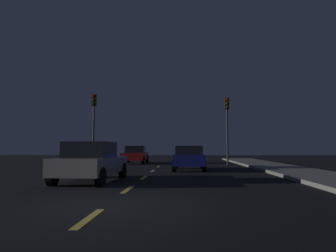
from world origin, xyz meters
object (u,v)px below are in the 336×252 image
object	(u,v)px
traffic_signal_right	(227,118)
car_oncoming_far	(135,154)
car_adjacent_lane	(92,161)
car_stopped_ahead	(189,158)
traffic_signal_left	(94,116)

from	to	relation	value
traffic_signal_right	car_oncoming_far	xyz separation A→B (m)	(-7.29, 2.17, -2.81)
traffic_signal_right	car_adjacent_lane	world-z (taller)	traffic_signal_right
car_adjacent_lane	car_oncoming_far	xyz separation A→B (m)	(-0.47, 13.42, -0.03)
car_adjacent_lane	car_oncoming_far	size ratio (longest dim) A/B	0.98
car_stopped_ahead	car_oncoming_far	xyz separation A→B (m)	(-4.32, 7.31, 0.01)
traffic_signal_left	car_oncoming_far	world-z (taller)	traffic_signal_left
traffic_signal_left	car_adjacent_lane	distance (m)	12.13
car_stopped_ahead	car_oncoming_far	size ratio (longest dim) A/B	0.93
car_stopped_ahead	car_adjacent_lane	bearing A→B (deg)	-122.26
traffic_signal_left	traffic_signal_right	xyz separation A→B (m)	(10.20, -0.00, -0.22)
car_adjacent_lane	car_oncoming_far	world-z (taller)	car_adjacent_lane
traffic_signal_right	car_stopped_ahead	world-z (taller)	traffic_signal_right
traffic_signal_left	car_adjacent_lane	world-z (taller)	traffic_signal_left
traffic_signal_left	traffic_signal_right	bearing A→B (deg)	-0.00
traffic_signal_left	car_stopped_ahead	xyz separation A→B (m)	(7.24, -5.14, -3.04)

